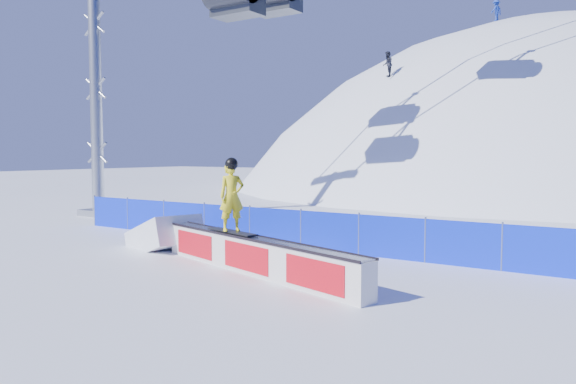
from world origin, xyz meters
The scene contains 6 objects.
ground centered at (0.00, 0.00, 0.00)m, with size 160.00×160.00×0.00m, color white.
safety_fence centered at (0.00, 4.50, 0.60)m, with size 22.05×0.05×1.30m.
rail_box centered at (-0.04, 0.81, 0.45)m, with size 7.49×2.77×0.92m.
snow_ramp centered at (-4.62, 2.22, 0.00)m, with size 2.35×1.56×0.88m, color white, non-canonical shape.
snowboarder centered at (-0.96, 1.09, 1.88)m, with size 1.87×0.87×1.94m.
distant_skiers centered at (1.91, 30.89, 11.16)m, with size 21.34×12.95×7.02m.
Camera 1 is at (8.26, -10.13, 2.98)m, focal length 35.00 mm.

